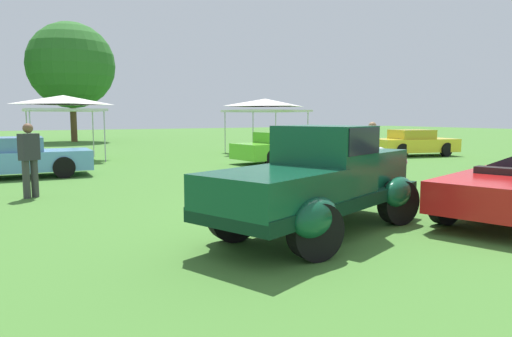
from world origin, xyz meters
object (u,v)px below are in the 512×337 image
Objects in this scene: spectator_by_row at (372,150)px; canopy_tent_left_field at (63,102)px; canopy_tent_center_field at (265,104)px; spectator_far_side at (29,158)px; show_car_lime at (286,147)px; feature_pickup_truck at (321,179)px; show_car_skyblue at (14,158)px; show_car_yellow at (414,143)px.

spectator_by_row is 0.56× the size of canopy_tent_left_field.
canopy_tent_center_field is (2.52, 10.43, 1.51)m from spectator_by_row.
spectator_by_row and spectator_far_side have the same top height.
spectator_far_side is 0.50× the size of canopy_tent_center_field.
feature_pickup_truck is at bearing -119.43° from show_car_lime.
show_car_skyblue is 0.95× the size of show_car_lime.
spectator_by_row is (-7.72, -5.59, 0.32)m from show_car_yellow.
feature_pickup_truck is 10.63m from show_car_skyblue.
show_car_skyblue is 10.57m from spectator_by_row.
spectator_far_side is 9.54m from canopy_tent_left_field.
show_car_skyblue is 4.08m from spectator_far_side.
canopy_tent_left_field is at bearing 97.93° from feature_pickup_truck.
show_car_skyblue is 5.86m from canopy_tent_left_field.
show_car_yellow is 7.34m from canopy_tent_center_field.
feature_pickup_truck is 1.36× the size of canopy_tent_center_field.
spectator_by_row is 10.83m from canopy_tent_center_field.
show_car_yellow is (12.43, 9.57, -0.27)m from feature_pickup_truck.
feature_pickup_truck reaches higher than spectator_by_row.
canopy_tent_left_field is at bearing 159.57° from show_car_yellow.
canopy_tent_center_field is at bearing 76.43° from spectator_by_row.
canopy_tent_left_field reaches higher than spectator_by_row.
canopy_tent_left_field and canopy_tent_center_field have the same top height.
spectator_by_row is (-0.85, -5.86, 0.31)m from show_car_lime.
show_car_skyblue is at bearing -179.69° from show_car_lime.
canopy_tent_left_field is 0.89× the size of canopy_tent_center_field.
feature_pickup_truck is 2.73× the size of spectator_by_row.
canopy_tent_center_field is at bearing 69.91° from show_car_lime.
show_car_skyblue is at bearing 146.63° from spectator_by_row.
feature_pickup_truck is 1.12× the size of show_car_yellow.
show_car_yellow is at bearing 13.24° from spectator_far_side.
canopy_tent_center_field is (7.23, 14.41, 1.56)m from feature_pickup_truck.
show_car_skyblue is 1.04× the size of show_car_yellow.
show_car_lime is (9.67, 0.05, 0.00)m from show_car_skyblue.
feature_pickup_truck reaches higher than show_car_skyblue.
show_car_yellow is 15.60m from canopy_tent_left_field.
show_car_lime is at bearing 60.57° from feature_pickup_truck.
feature_pickup_truck is at bearing -142.40° from show_car_yellow.
feature_pickup_truck is at bearing -82.07° from canopy_tent_left_field.
show_car_lime is at bearing -33.87° from canopy_tent_left_field.
show_car_skyblue is 12.38m from canopy_tent_center_field.
canopy_tent_center_field is at bearing 63.37° from feature_pickup_truck.
show_car_lime is (5.56, 9.85, -0.27)m from feature_pickup_truck.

